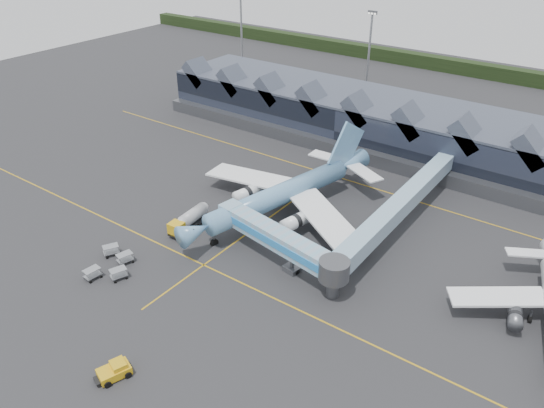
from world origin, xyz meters
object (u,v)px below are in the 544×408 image
Objects in this scene: jet_bridge at (287,245)px; pushback_tug at (114,371)px; main_airliner at (285,192)px; fuel_truck at (190,219)px.

jet_bridge is 28.23m from pushback_tug.
main_airliner is at bearing 135.19° from jet_bridge.
pushback_tug is (4.86, -40.60, -3.03)m from main_airliner.
fuel_truck reaches higher than pushback_tug.
main_airliner reaches higher than jet_bridge.
fuel_truck is (-9.67, -13.05, -2.17)m from main_airliner.
main_airliner is at bearing 48.66° from fuel_truck.
main_airliner is 1.68× the size of jet_bridge.
main_airliner is 16.38m from fuel_truck.
pushback_tug is (-4.34, -27.70, -3.30)m from jet_bridge.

